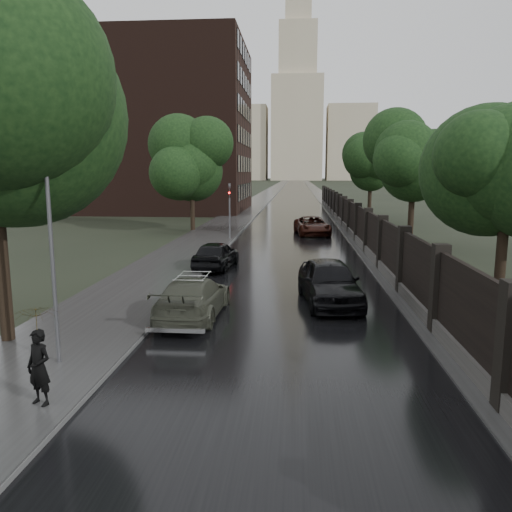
% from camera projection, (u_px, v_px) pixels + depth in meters
% --- Properties ---
extents(ground, '(800.00, 800.00, 0.00)m').
position_uv_depth(ground, '(276.00, 404.00, 10.38)').
color(ground, black).
rests_on(ground, ground).
extents(road, '(8.00, 420.00, 0.02)m').
position_uv_depth(road, '(296.00, 184.00, 197.14)').
color(road, black).
rests_on(road, ground).
extents(sidewalk_left, '(4.00, 420.00, 0.16)m').
position_uv_depth(sidewalk_left, '(281.00, 184.00, 197.61)').
color(sidewalk_left, '#2D2D2D').
rests_on(sidewalk_left, ground).
extents(verge_right, '(3.00, 420.00, 0.08)m').
position_uv_depth(verge_right, '(310.00, 184.00, 196.70)').
color(verge_right, '#2D2D2D').
rests_on(verge_right, ground).
extents(fence_right, '(0.45, 75.72, 2.70)m').
position_uv_depth(fence_right, '(347.00, 218.00, 41.32)').
color(fence_right, '#383533').
rests_on(fence_right, ground).
extents(tree_left_far, '(4.25, 4.25, 7.39)m').
position_uv_depth(tree_left_far, '(192.00, 166.00, 39.64)').
color(tree_left_far, black).
rests_on(tree_left_far, ground).
extents(tree_right_a, '(4.08, 4.08, 7.01)m').
position_uv_depth(tree_right_a, '(509.00, 167.00, 16.83)').
color(tree_right_a, black).
rests_on(tree_right_a, ground).
extents(tree_right_b, '(4.08, 4.08, 7.01)m').
position_uv_depth(tree_right_b, '(413.00, 169.00, 30.59)').
color(tree_right_b, black).
rests_on(tree_right_b, ground).
extents(tree_right_c, '(4.08, 4.08, 7.01)m').
position_uv_depth(tree_right_c, '(371.00, 170.00, 48.28)').
color(tree_right_c, black).
rests_on(tree_right_c, ground).
extents(lamp_post, '(0.25, 0.12, 5.11)m').
position_uv_depth(lamp_post, '(52.00, 261.00, 11.84)').
color(lamp_post, '#59595E').
rests_on(lamp_post, ground).
extents(traffic_light, '(0.16, 0.32, 4.00)m').
position_uv_depth(traffic_light, '(230.00, 206.00, 34.90)').
color(traffic_light, '#59595E').
rests_on(traffic_light, ground).
extents(brick_building, '(24.00, 18.00, 20.00)m').
position_uv_depth(brick_building, '(148.00, 129.00, 61.27)').
color(brick_building, black).
rests_on(brick_building, ground).
extents(stalinist_tower, '(92.00, 30.00, 159.00)m').
position_uv_depth(stalinist_tower, '(297.00, 116.00, 298.90)').
color(stalinist_tower, tan).
rests_on(stalinist_tower, ground).
extents(volga_sedan, '(2.02, 4.70, 1.35)m').
position_uv_depth(volga_sedan, '(193.00, 297.00, 16.52)').
color(volga_sedan, '#3F4134').
rests_on(volga_sedan, ground).
extents(hatchback_left, '(2.08, 4.26, 1.40)m').
position_uv_depth(hatchback_left, '(216.00, 255.00, 24.88)').
color(hatchback_left, black).
rests_on(hatchback_left, ground).
extents(car_right_near, '(2.50, 5.00, 1.64)m').
position_uv_depth(car_right_near, '(329.00, 282.00, 18.19)').
color(car_right_near, black).
rests_on(car_right_near, ground).
extents(car_right_far, '(3.01, 5.37, 1.42)m').
position_uv_depth(car_right_far, '(312.00, 226.00, 38.32)').
color(car_right_far, black).
rests_on(car_right_far, ground).
extents(pedestrian_umbrella, '(1.17, 1.18, 2.42)m').
position_uv_depth(pedestrian_umbrella, '(36.00, 327.00, 9.76)').
color(pedestrian_umbrella, black).
rests_on(pedestrian_umbrella, sidewalk_left).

